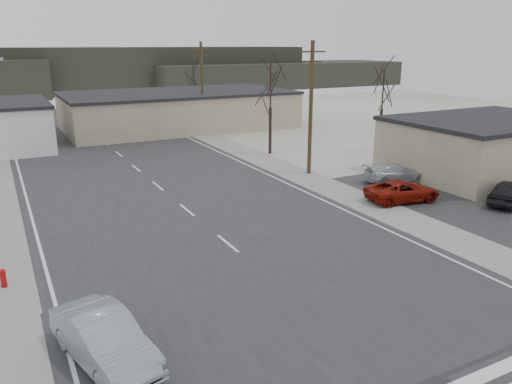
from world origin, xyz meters
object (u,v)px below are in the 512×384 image
(car_far_b, at_px, (34,110))
(car_parked_silver, at_px, (395,173))
(fire_hydrant, at_px, (3,278))
(car_far_a, at_px, (93,125))
(car_parked_red, at_px, (403,191))
(car_parked_dark_a, at_px, (509,192))
(sedan_crossing, at_px, (104,339))

(car_far_b, bearing_deg, car_parked_silver, -85.66)
(fire_hydrant, relative_size, car_far_a, 0.15)
(car_parked_red, bearing_deg, car_parked_dark_a, -113.17)
(sedan_crossing, relative_size, car_parked_silver, 1.07)
(fire_hydrant, xyz_separation_m, car_parked_silver, (25.90, 5.00, 0.25))
(fire_hydrant, height_order, car_parked_dark_a, car_parked_dark_a)
(sedan_crossing, xyz_separation_m, car_parked_silver, (23.20, 12.09, -0.15))
(car_parked_red, relative_size, car_parked_silver, 1.05)
(car_parked_dark_a, xyz_separation_m, car_parked_silver, (-2.80, 7.19, -0.09))
(car_parked_silver, bearing_deg, car_parked_dark_a, -144.63)
(car_far_b, bearing_deg, fire_hydrant, -113.33)
(sedan_crossing, bearing_deg, car_parked_red, 8.26)
(sedan_crossing, height_order, car_far_b, sedan_crossing)
(car_far_a, relative_size, car_parked_dark_a, 1.31)
(fire_hydrant, bearing_deg, car_far_b, 84.29)
(fire_hydrant, relative_size, car_parked_silver, 0.19)
(car_parked_dark_a, relative_size, car_parked_silver, 0.97)
(sedan_crossing, bearing_deg, car_parked_silver, 13.44)
(car_far_a, xyz_separation_m, car_far_b, (-4.87, 18.06, -0.07))
(sedan_crossing, distance_m, car_parked_dark_a, 26.46)
(car_parked_dark_a, bearing_deg, car_parked_red, 34.43)
(car_far_b, relative_size, car_parked_silver, 0.98)
(fire_hydrant, relative_size, car_far_b, 0.19)
(car_far_a, distance_m, car_parked_silver, 35.93)
(fire_hydrant, bearing_deg, car_parked_silver, 10.93)
(car_parked_red, distance_m, car_parked_dark_a, 6.60)
(fire_hydrant, relative_size, car_parked_red, 0.18)
(sedan_crossing, bearing_deg, car_far_b, 73.31)
(car_far_a, bearing_deg, sedan_crossing, 86.77)
(fire_hydrant, height_order, car_far_b, car_far_b)
(car_far_a, xyz_separation_m, car_parked_dark_a, (18.29, -39.61, -0.10))
(car_parked_dark_a, height_order, car_parked_silver, car_parked_dark_a)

